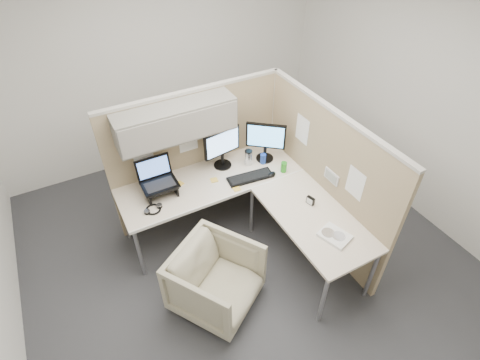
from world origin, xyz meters
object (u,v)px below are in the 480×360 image
office_chair (216,278)px  keyboard (250,177)px  desk (248,198)px  monitor_left (222,146)px

office_chair → keyboard: keyboard is taller
desk → keyboard: size_ratio=4.01×
office_chair → keyboard: (0.78, 0.75, 0.37)m
desk → monitor_left: 0.65m
desk → office_chair: office_chair is taller
desk → keyboard: bearing=55.3°
desk → monitor_left: size_ratio=4.29×
office_chair → keyboard: 1.14m
desk → office_chair: bearing=-140.3°
desk → monitor_left: (-0.01, 0.56, 0.32)m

